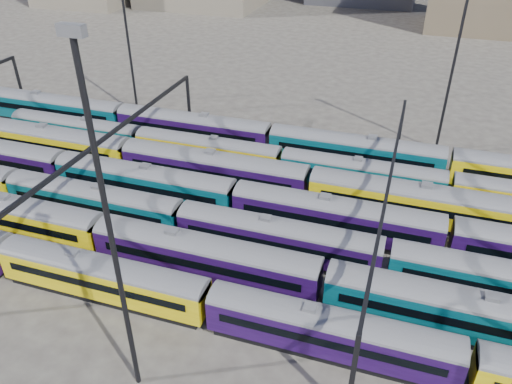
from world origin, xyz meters
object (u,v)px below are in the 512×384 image
(rake_0, at_px, (209,300))
(mast_2, at_px, (109,227))
(rake_1, at_px, (205,254))
(rake_2, at_px, (278,235))

(rake_0, relative_size, mast_2, 4.62)
(rake_1, relative_size, mast_2, 5.90)
(rake_2, xyz_separation_m, mast_2, (-5.72, -17.00, 11.35))
(rake_1, distance_m, rake_2, 7.35)
(rake_0, xyz_separation_m, rake_1, (-2.48, 5.00, 0.24))
(rake_1, height_order, rake_2, rake_1)
(mast_2, bearing_deg, rake_1, 88.45)
(rake_0, height_order, rake_1, rake_1)
(rake_0, bearing_deg, mast_2, -111.80)
(rake_0, relative_size, rake_2, 0.83)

